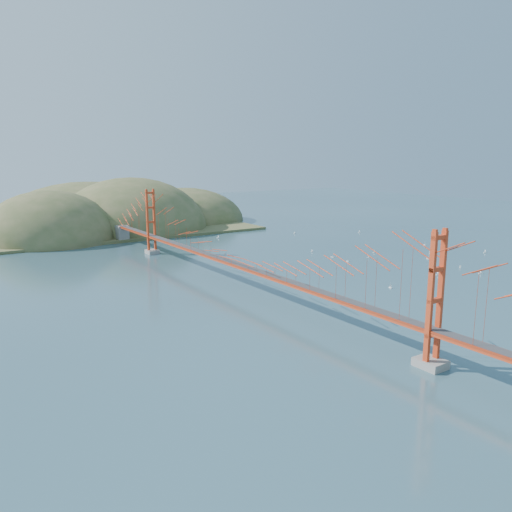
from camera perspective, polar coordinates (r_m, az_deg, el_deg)
ground at (r=66.27m, az=-1.85°, el=-3.84°), size 320.00×320.00×0.00m
bridge at (r=64.95m, az=-1.98°, el=2.18°), size 2.20×94.40×12.00m
far_headlands at (r=129.15m, az=-17.36°, el=3.07°), size 84.00×58.00×25.00m
sailboat_8 at (r=94.05m, az=13.35°, el=0.47°), size 0.55×0.48×0.62m
sailboat_16 at (r=88.71m, az=12.71°, el=-0.14°), size 0.57×0.57×0.60m
sailboat_6 at (r=78.96m, az=20.05°, el=-1.95°), size 0.58×0.58×0.62m
sailboat_0 at (r=85.15m, az=10.43°, el=-0.53°), size 0.45×0.52×0.59m
sailboat_7 at (r=92.77m, az=6.42°, el=0.55°), size 0.49×0.43×0.56m
sailboat_17 at (r=118.28m, az=11.74°, el=2.71°), size 0.57×0.55×0.65m
sailboat_1 at (r=88.21m, az=8.72°, el=-0.05°), size 0.65×0.65×0.71m
sailboat_2 at (r=82.22m, az=24.28°, el=-1.76°), size 0.60×0.60×0.65m
sailboat_13 at (r=85.14m, az=22.29°, el=-1.19°), size 0.54×0.54×0.58m
sailboat_4 at (r=95.95m, az=19.22°, el=0.35°), size 0.57×0.57×0.60m
sailboat_14 at (r=69.23m, az=15.12°, el=-3.44°), size 0.63×0.64×0.72m
sailboat_11 at (r=100.60m, az=24.71°, el=0.42°), size 0.54×0.54×0.60m
sailboat_12 at (r=108.42m, az=-4.34°, el=2.15°), size 0.62×0.53×0.71m
sailboat_9 at (r=104.71m, az=18.71°, el=1.26°), size 0.55×0.60×0.68m
sailboat_5 at (r=90.85m, az=19.07°, el=-0.22°), size 0.49×0.59×0.68m
sailboat_extra_1 at (r=114.51m, az=4.44°, el=2.63°), size 0.48×0.41×0.55m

